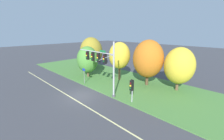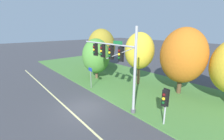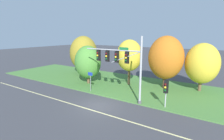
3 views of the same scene
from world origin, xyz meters
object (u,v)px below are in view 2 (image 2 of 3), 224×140
Objects in this scene: tree_left_of_mast at (96,56)px; tree_behind_signpost at (139,51)px; tree_mid_verge at (183,56)px; traffic_signal_mast at (115,58)px; pedestrian_signal_near_kerb at (165,100)px; route_sign_post at (91,75)px; tree_nearest_road at (102,46)px.

tree_behind_signpost is at bearing 26.95° from tree_left_of_mast.
tree_mid_verge reaches higher than tree_left_of_mast.
traffic_signal_mast is 2.57× the size of pedestrian_signal_near_kerb.
traffic_signal_mast is at bearing -71.65° from tree_behind_signpost.
route_sign_post is at bearing -138.83° from tree_mid_verge.
traffic_signal_mast is at bearing -3.83° from route_sign_post.
tree_behind_signpost is 4.98m from tree_mid_verge.
traffic_signal_mast is 14.51m from tree_nearest_road.
tree_behind_signpost is (-1.91, 5.75, -0.12)m from traffic_signal_mast.
pedestrian_signal_near_kerb reaches higher than route_sign_post.
tree_behind_signpost is at bearing 108.35° from traffic_signal_mast.
tree_behind_signpost is (10.40, -1.92, 0.47)m from tree_nearest_road.
tree_nearest_road reaches higher than route_sign_post.
pedestrian_signal_near_kerb is 9.00m from tree_behind_signpost.
traffic_signal_mast is 1.30× the size of tree_left_of_mast.
tree_mid_verge is at bearing 107.18° from pedestrian_signal_near_kerb.
tree_mid_verge is at bearing 41.17° from route_sign_post.
tree_left_of_mast is at bearing 134.99° from route_sign_post.
route_sign_post is 6.62m from tree_behind_signpost.
route_sign_post is 0.39× the size of tree_behind_signpost.
pedestrian_signal_near_kerb is 9.57m from route_sign_post.
tree_mid_verge is (7.55, 6.60, 2.54)m from route_sign_post.
tree_mid_verge is at bearing -2.84° from tree_nearest_road.
traffic_signal_mast reaches higher than pedestrian_signal_near_kerb.
tree_left_of_mast is at bearing -159.14° from tree_mid_verge.
tree_nearest_road is at bearing 157.12° from pedestrian_signal_near_kerb.
route_sign_post is at bearing -43.69° from tree_nearest_road.
tree_left_of_mast reaches higher than route_sign_post.
tree_nearest_road is at bearing 177.16° from tree_mid_verge.
tree_mid_verge is (4.84, 1.16, -0.08)m from tree_behind_signpost.
tree_behind_signpost is at bearing 141.95° from pedestrian_signal_near_kerb.
tree_nearest_road is 10.59m from tree_behind_signpost.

